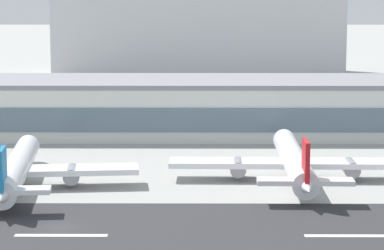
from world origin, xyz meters
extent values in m
plane|color=#9E9E99|center=(0.00, 0.00, 0.00)|extent=(1400.00, 1400.00, 0.00)
cube|color=#2D2D30|center=(0.00, -3.88, 0.04)|extent=(800.00, 34.82, 0.08)
cube|color=white|center=(0.76, -3.88, 0.09)|extent=(12.00, 1.20, 0.01)
cube|color=white|center=(38.14, -3.88, 0.09)|extent=(12.00, 1.20, 0.01)
cube|color=silver|center=(12.18, 79.21, 5.53)|extent=(179.76, 27.90, 11.07)
cube|color=slate|center=(12.18, 65.11, 4.98)|extent=(174.36, 0.30, 4.98)
cube|color=gray|center=(12.18, 79.21, 11.57)|extent=(181.55, 28.18, 1.00)
cube|color=#BCBCC1|center=(18.67, 218.09, 24.06)|extent=(104.46, 39.32, 48.12)
cylinder|color=silver|center=(-10.67, 25.11, 3.14)|extent=(7.95, 40.68, 4.05)
sphere|color=silver|center=(-12.63, 45.26, 3.14)|extent=(3.84, 3.84, 3.84)
cone|color=silver|center=(-8.71, 4.97, 3.14)|extent=(4.33, 7.60, 3.64)
cube|color=silver|center=(-10.59, 24.31, 2.73)|extent=(39.36, 9.81, 0.89)
cylinder|color=gray|center=(-1.87, 25.16, 2.02)|extent=(3.17, 5.89, 2.63)
cube|color=silver|center=(-8.87, 6.58, 3.54)|extent=(13.51, 4.61, 0.71)
cube|color=#1975B2|center=(-8.87, 6.58, 6.37)|extent=(1.17, 5.50, 6.48)
cylinder|color=black|center=(-10.48, 23.10, 0.56)|extent=(0.73, 0.73, 1.11)
cylinder|color=white|center=(34.53, 31.67, 3.16)|extent=(4.75, 40.87, 4.08)
sphere|color=white|center=(34.87, 52.07, 3.16)|extent=(3.88, 3.88, 3.88)
cone|color=white|center=(34.19, 11.26, 3.16)|extent=(3.79, 7.41, 3.67)
cube|color=white|center=(34.52, 30.85, 2.75)|extent=(41.84, 6.81, 0.90)
cylinder|color=gray|center=(43.91, 30.69, 2.04)|extent=(2.75, 5.76, 2.65)
cylinder|color=gray|center=(25.13, 31.00, 2.04)|extent=(2.75, 5.76, 2.65)
cube|color=white|center=(34.22, 12.90, 3.57)|extent=(14.25, 3.60, 0.72)
cube|color=red|center=(34.22, 12.90, 6.43)|extent=(0.74, 5.52, 6.53)
cylinder|color=black|center=(34.50, 29.63, 0.56)|extent=(0.73, 0.73, 1.12)
camera|label=1|loc=(18.34, -114.69, 31.39)|focal=83.09mm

